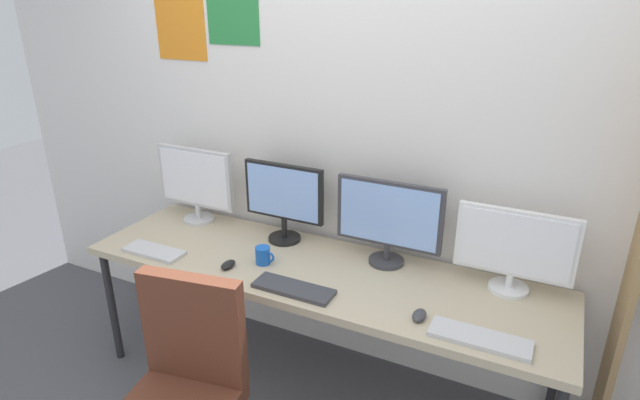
# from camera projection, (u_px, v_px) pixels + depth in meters

# --- Properties ---
(wall_back) EXTENTS (4.82, 0.11, 2.60)m
(wall_back) POSITION_uv_depth(u_px,v_px,m) (350.00, 139.00, 2.71)
(wall_back) COLOR silver
(wall_back) RESTS_ON ground_plane
(desk) EXTENTS (2.42, 0.68, 0.74)m
(desk) POSITION_uv_depth(u_px,v_px,m) (316.00, 277.00, 2.58)
(desk) COLOR tan
(desk) RESTS_ON ground_plane
(monitor_far_left) EXTENTS (0.50, 0.18, 0.45)m
(monitor_far_left) POSITION_uv_depth(u_px,v_px,m) (196.00, 182.00, 3.01)
(monitor_far_left) COLOR silver
(monitor_far_left) RESTS_ON desk
(monitor_center_left) EXTENTS (0.46, 0.18, 0.44)m
(monitor_center_left) POSITION_uv_depth(u_px,v_px,m) (284.00, 198.00, 2.77)
(monitor_center_left) COLOR black
(monitor_center_left) RESTS_ON desk
(monitor_center_right) EXTENTS (0.54, 0.18, 0.44)m
(monitor_center_right) POSITION_uv_depth(u_px,v_px,m) (389.00, 219.00, 2.53)
(monitor_center_right) COLOR #38383D
(monitor_center_right) RESTS_ON desk
(monitor_far_right) EXTENTS (0.52, 0.18, 0.40)m
(monitor_far_right) POSITION_uv_depth(u_px,v_px,m) (515.00, 248.00, 2.30)
(monitor_far_right) COLOR silver
(monitor_far_right) RESTS_ON desk
(keyboard_left) EXTENTS (0.34, 0.13, 0.02)m
(keyboard_left) POSITION_uv_depth(u_px,v_px,m) (154.00, 251.00, 2.71)
(keyboard_left) COLOR silver
(keyboard_left) RESTS_ON desk
(keyboard_center) EXTENTS (0.38, 0.13, 0.02)m
(keyboard_center) POSITION_uv_depth(u_px,v_px,m) (293.00, 289.00, 2.37)
(keyboard_center) COLOR #38383D
(keyboard_center) RESTS_ON desk
(keyboard_right) EXTENTS (0.39, 0.13, 0.02)m
(keyboard_right) POSITION_uv_depth(u_px,v_px,m) (480.00, 338.00, 2.03)
(keyboard_right) COLOR silver
(keyboard_right) RESTS_ON desk
(mouse_left_side) EXTENTS (0.06, 0.10, 0.03)m
(mouse_left_side) POSITION_uv_depth(u_px,v_px,m) (419.00, 315.00, 2.16)
(mouse_left_side) COLOR #38383D
(mouse_left_side) RESTS_ON desk
(mouse_right_side) EXTENTS (0.06, 0.10, 0.03)m
(mouse_right_side) POSITION_uv_depth(u_px,v_px,m) (228.00, 265.00, 2.57)
(mouse_right_side) COLOR black
(mouse_right_side) RESTS_ON desk
(coffee_mug) EXTENTS (0.11, 0.08, 0.09)m
(coffee_mug) POSITION_uv_depth(u_px,v_px,m) (263.00, 255.00, 2.59)
(coffee_mug) COLOR blue
(coffee_mug) RESTS_ON desk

